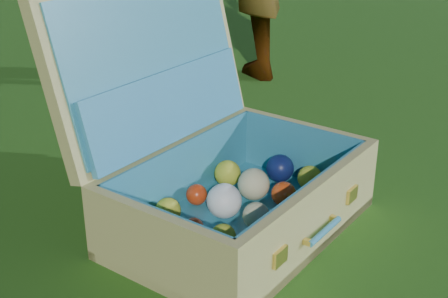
# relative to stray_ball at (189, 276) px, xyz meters

# --- Properties ---
(ground) EXTENTS (60.00, 60.00, 0.00)m
(ground) POSITION_rel_stray_ball_xyz_m (0.39, 0.19, -0.04)
(ground) COLOR #215114
(ground) RESTS_ON ground
(stray_ball) EXTENTS (0.07, 0.07, 0.07)m
(stray_ball) POSITION_rel_stray_ball_xyz_m (0.00, 0.00, 0.00)
(stray_ball) COLOR teal
(stray_ball) RESTS_ON ground
(suitcase) EXTENTS (0.84, 0.80, 0.62)m
(suitcase) POSITION_rel_stray_ball_xyz_m (0.20, 0.24, 0.14)
(suitcase) COLOR tan
(suitcase) RESTS_ON ground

